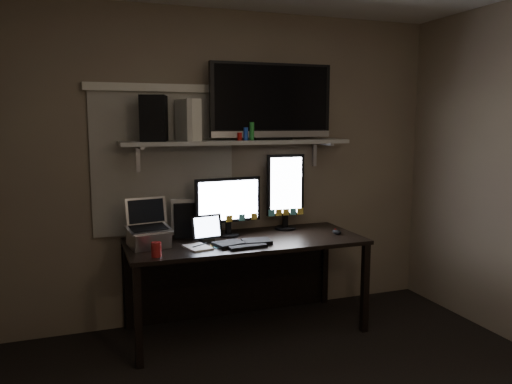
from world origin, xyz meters
name	(u,v)px	position (x,y,z in m)	size (l,w,h in m)	color
back_wall	(231,167)	(0.00, 1.80, 1.25)	(3.60, 3.60, 0.00)	#6C5A4D
window_blinds	(164,163)	(-0.55, 1.79, 1.30)	(1.10, 0.02, 1.10)	#B1AE9F
desk	(241,258)	(0.00, 1.55, 0.55)	(1.80, 0.75, 0.73)	black
wall_shelf	(237,142)	(0.00, 1.62, 1.46)	(1.80, 0.35, 0.03)	#A7A7A3
monitor_landscape	(228,207)	(-0.09, 1.57, 0.97)	(0.54, 0.06, 0.47)	black
monitor_portrait	(285,191)	(0.43, 1.66, 1.05)	(0.32, 0.06, 0.64)	black
keyboard	(243,243)	(-0.07, 1.28, 0.74)	(0.43, 0.17, 0.03)	black
mouse	(337,232)	(0.75, 1.35, 0.75)	(0.06, 0.10, 0.04)	black
notepad	(198,247)	(-0.41, 1.29, 0.74)	(0.15, 0.21, 0.01)	silver
tablet	(207,228)	(-0.30, 1.44, 0.83)	(0.24, 0.10, 0.21)	black
file_sorter	(188,218)	(-0.39, 1.66, 0.88)	(0.23, 0.10, 0.29)	black
laptop	(148,224)	(-0.73, 1.43, 0.90)	(0.30, 0.24, 0.34)	#A9A9AD
cup	(156,249)	(-0.72, 1.16, 0.78)	(0.07, 0.07, 0.10)	maroon
sticky_notes	(229,244)	(-0.17, 1.31, 0.73)	(0.29, 0.21, 0.00)	gold
tv	(271,102)	(0.28, 1.62, 1.78)	(1.00, 0.18, 0.60)	black
game_console	(188,120)	(-0.39, 1.63, 1.64)	(0.08, 0.26, 0.31)	silver
speaker	(154,118)	(-0.64, 1.63, 1.65)	(0.18, 0.22, 0.34)	black
bottles	(246,131)	(0.06, 1.58, 1.55)	(0.22, 0.05, 0.14)	#A50F0C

